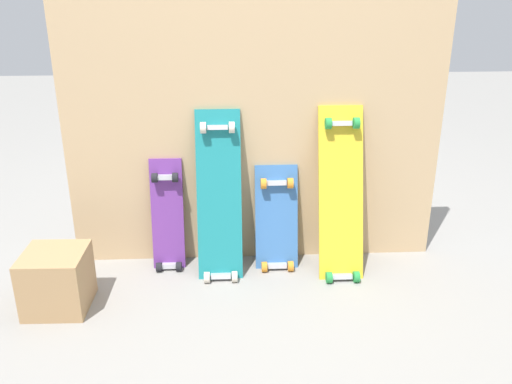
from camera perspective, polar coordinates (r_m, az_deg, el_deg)
ground_plane at (r=2.97m, az=-0.07°, el=-7.15°), size 12.00×12.00×0.00m
plywood_wall_panel at (r=2.77m, az=-0.16°, el=6.59°), size 1.91×0.04×1.42m
skateboard_purple at (r=2.86m, az=-9.22°, el=-3.03°), size 0.17×0.16×0.65m
skateboard_teal at (r=2.73m, az=-3.86°, el=-1.10°), size 0.22×0.29×0.90m
skateboard_blue at (r=2.84m, az=2.17°, el=-3.36°), size 0.22×0.20×0.60m
skateboard_yellow at (r=2.77m, az=8.87°, el=-0.88°), size 0.22×0.33×0.91m
wooden_crate at (r=2.68m, az=-20.09°, el=-8.65°), size 0.28×0.28×0.28m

